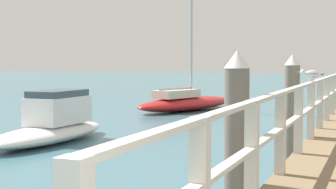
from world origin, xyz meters
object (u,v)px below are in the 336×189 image
object	(u,v)px
dock_piling_far	(292,109)
boat_2	(52,125)
dock_piling_near	(236,140)
seagull_foreground	(311,74)
boat_1	(186,101)

from	to	relation	value
dock_piling_far	boat_2	distance (m)	5.82
dock_piling_near	seagull_foreground	size ratio (longest dim) A/B	4.78
seagull_foreground	boat_1	bearing A→B (deg)	-1.21
boat_1	dock_piling_near	bearing A→B (deg)	-49.45
boat_1	boat_2	world-z (taller)	boat_1
dock_piling_near	boat_1	bearing A→B (deg)	111.72
dock_piling_near	seagull_foreground	xyz separation A→B (m)	(0.37, 3.89, 0.66)
dock_piling_near	seagull_foreground	world-z (taller)	dock_piling_near
dock_piling_far	boat_1	xyz separation A→B (m)	(-5.44, 9.50, -0.68)
seagull_foreground	boat_2	distance (m)	6.33
dock_piling_far	dock_piling_near	bearing A→B (deg)	-90.00
dock_piling_near	boat_2	bearing A→B (deg)	139.39
seagull_foreground	boat_1	world-z (taller)	boat_1
dock_piling_far	boat_1	size ratio (longest dim) A/B	0.30
boat_2	boat_1	bearing A→B (deg)	89.06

